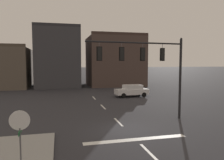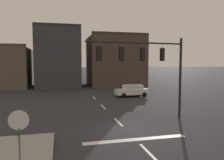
{
  "view_description": "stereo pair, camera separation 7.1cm",
  "coord_description": "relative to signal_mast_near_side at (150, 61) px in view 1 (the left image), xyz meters",
  "views": [
    {
      "loc": [
        -4.46,
        -14.16,
        4.62
      ],
      "look_at": [
        0.16,
        4.72,
        3.07
      ],
      "focal_mm": 35.19,
      "sensor_mm": 36.0,
      "label": 1
    },
    {
      "loc": [
        -4.4,
        -14.17,
        4.62
      ],
      "look_at": [
        0.16,
        4.72,
        3.07
      ],
      "focal_mm": 35.19,
      "sensor_mm": 36.0,
      "label": 2
    }
  ],
  "objects": [
    {
      "name": "car_lot_nearside",
      "position": [
        2.71,
        12.13,
        -3.87
      ],
      "size": [
        4.53,
        2.1,
        1.61
      ],
      "color": "silver",
      "rests_on": "ground"
    },
    {
      "name": "stop_bar_paint",
      "position": [
        -2.45,
        -3.73,
        -4.72
      ],
      "size": [
        6.4,
        0.5,
        0.01
      ],
      "primitive_type": "cube",
      "color": "silver",
      "rests_on": "ground"
    },
    {
      "name": "signal_mast_near_side",
      "position": [
        0.0,
        0.0,
        0.0
      ],
      "size": [
        7.95,
        0.73,
        6.62
      ],
      "color": "black",
      "rests_on": "ground"
    },
    {
      "name": "building_row",
      "position": [
        -5.58,
        28.04,
        -0.06
      ],
      "size": [
        30.42,
        12.03,
        11.28
      ],
      "color": "brown",
      "rests_on": "ground"
    },
    {
      "name": "stop_sign",
      "position": [
        -8.37,
        -7.18,
        -2.58
      ],
      "size": [
        0.76,
        0.64,
        2.83
      ],
      "color": "#56565B",
      "rests_on": "ground"
    },
    {
      "name": "lane_centreline",
      "position": [
        -2.45,
        0.27,
        -4.72
      ],
      "size": [
        0.16,
        26.4,
        0.01
      ],
      "color": "silver",
      "rests_on": "ground"
    },
    {
      "name": "ground_plane",
      "position": [
        -2.45,
        -1.73,
        -4.73
      ],
      "size": [
        400.0,
        400.0,
        0.0
      ],
      "primitive_type": "plane",
      "color": "#2B2B30"
    }
  ]
}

